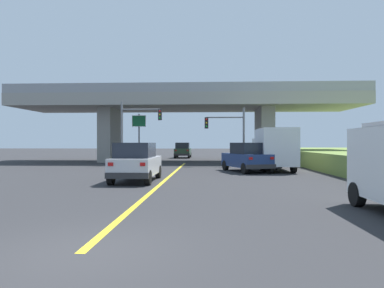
# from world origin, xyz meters

# --- Properties ---
(ground) EXTENTS (160.00, 160.00, 0.00)m
(ground) POSITION_xyz_m (0.00, 30.57, 0.00)
(ground) COLOR #2B2B2D
(overpass_bridge) EXTENTS (35.23, 8.63, 7.71)m
(overpass_bridge) POSITION_xyz_m (0.00, 30.57, 5.66)
(overpass_bridge) COLOR gray
(overpass_bridge) RESTS_ON ground
(lane_divider_stripe) EXTENTS (0.20, 27.51, 0.01)m
(lane_divider_stripe) POSITION_xyz_m (0.00, 13.76, 0.00)
(lane_divider_stripe) COLOR yellow
(lane_divider_stripe) RESTS_ON ground
(suv_lead) EXTENTS (2.04, 4.49, 2.02)m
(suv_lead) POSITION_xyz_m (-1.42, 11.64, 1.01)
(suv_lead) COLOR silver
(suv_lead) RESTS_ON ground
(suv_crossing) EXTENTS (3.36, 4.87, 2.02)m
(suv_crossing) POSITION_xyz_m (5.00, 17.90, 1.01)
(suv_crossing) COLOR navy
(suv_crossing) RESTS_ON ground
(box_truck) EXTENTS (2.33, 6.57, 3.01)m
(box_truck) POSITION_xyz_m (7.04, 19.26, 1.59)
(box_truck) COLOR silver
(box_truck) RESTS_ON ground
(sedan_oncoming) EXTENTS (2.04, 4.52, 2.02)m
(sedan_oncoming) POSITION_xyz_m (-1.08, 39.55, 1.01)
(sedan_oncoming) COLOR #2D4C33
(sedan_oncoming) RESTS_ON ground
(traffic_signal_nearside) EXTENTS (3.44, 0.36, 5.03)m
(traffic_signal_nearside) POSITION_xyz_m (4.12, 23.64, 3.14)
(traffic_signal_nearside) COLOR #56595E
(traffic_signal_nearside) RESTS_ON ground
(traffic_signal_farside) EXTENTS (3.65, 0.36, 5.65)m
(traffic_signal_farside) POSITION_xyz_m (-4.12, 24.14, 3.62)
(traffic_signal_farside) COLOR slate
(traffic_signal_farside) RESTS_ON ground
(highway_sign) EXTENTS (1.41, 0.17, 4.96)m
(highway_sign) POSITION_xyz_m (-4.79, 28.92, 3.61)
(highway_sign) COLOR #56595E
(highway_sign) RESTS_ON ground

